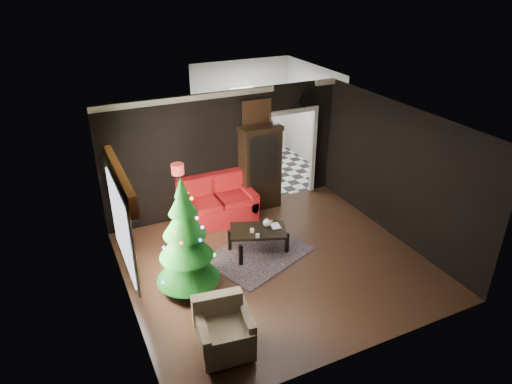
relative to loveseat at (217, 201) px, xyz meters
name	(u,v)px	position (x,y,z in m)	size (l,w,h in m)	color
floor	(276,264)	(0.40, -2.05, -0.50)	(5.50, 5.50, 0.00)	black
ceiling	(279,125)	(0.40, -2.05, 2.30)	(5.50, 5.50, 0.00)	white
wall_back	(225,153)	(0.40, 0.45, 0.90)	(5.50, 5.50, 0.00)	black
wall_front	(364,278)	(0.40, -4.55, 0.90)	(5.50, 5.50, 0.00)	black
wall_left	(121,235)	(-2.35, -2.05, 0.90)	(5.50, 5.50, 0.00)	black
wall_right	(398,173)	(3.15, -2.05, 0.90)	(5.50, 5.50, 0.00)	black
doorway	(291,155)	(2.10, 0.45, 0.55)	(1.10, 0.10, 2.10)	silver
left_window	(121,226)	(-2.31, -1.85, 0.95)	(0.05, 1.60, 1.40)	white
valance	(119,178)	(-2.23, -1.85, 1.77)	(0.12, 2.10, 0.35)	#994B1D
kitchen_floor	(264,172)	(2.10, 1.95, -0.50)	(3.00, 3.00, 0.00)	silver
kitchen_window	(242,99)	(2.10, 3.40, 1.20)	(0.70, 0.06, 0.70)	white
rug	(258,254)	(0.24, -1.61, -0.49)	(1.92, 1.40, 0.01)	#462A3D
loveseat	(217,201)	(0.00, 0.00, 0.00)	(1.70, 0.90, 1.00)	maroon
curio_cabinet	(260,169)	(1.15, 0.22, 0.45)	(0.90, 0.45, 1.90)	black
floor_lamp	(180,200)	(-0.90, -0.25, 0.33)	(0.27, 0.27, 1.62)	black
christmas_tree	(185,238)	(-1.33, -2.02, 0.55)	(1.11, 1.11, 2.13)	black
armchair	(225,328)	(-1.30, -3.68, -0.04)	(0.79, 0.79, 0.81)	tan
coffee_table	(258,240)	(0.28, -1.49, -0.24)	(1.09, 0.65, 0.49)	black
teapot	(267,223)	(0.49, -1.46, 0.08)	(0.18, 0.18, 0.17)	white
cup_a	(252,230)	(0.14, -1.52, 0.04)	(0.08, 0.08, 0.07)	white
cup_b	(258,236)	(0.15, -1.74, 0.03)	(0.08, 0.08, 0.07)	white
book	(271,222)	(0.56, -1.52, 0.12)	(0.18, 0.02, 0.24)	tan
wall_clock	(304,100)	(2.35, 0.40, 1.88)	(0.32, 0.32, 0.06)	white
painting	(257,112)	(1.15, 0.41, 1.75)	(0.62, 0.05, 0.52)	#B8823E
kitchen_counter	(246,143)	(2.10, 3.15, -0.05)	(1.80, 0.60, 0.90)	silver
kitchen_table	(259,165)	(1.80, 1.65, -0.12)	(0.70, 0.70, 0.75)	brown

